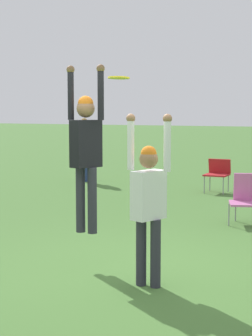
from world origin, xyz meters
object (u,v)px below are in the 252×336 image
person_defending (149,197)px  camping_chair_1 (247,196)px  person_spectator_near (84,143)px  frisbee (119,78)px  camping_chair_3 (218,172)px  person_jumping (86,145)px

person_defending → camping_chair_1: person_defending is taller
camping_chair_1 → person_spectator_near: (-5.51, 3.90, 0.59)m
frisbee → camping_chair_1: (0.65, 3.92, -1.91)m
person_defending → person_spectator_near: (-5.30, 7.94, 0.04)m
camping_chair_3 → person_spectator_near: size_ratio=0.45×
frisbee → person_spectator_near: 9.30m
person_jumping → person_defending: size_ratio=1.08×
camping_chair_3 → person_spectator_near: person_spectator_near is taller
frisbee → camping_chair_3: (-0.89, 7.41, -1.90)m
frisbee → camping_chair_1: frisbee is taller
frisbee → person_spectator_near: frisbee is taller
frisbee → person_jumping: bearing=154.1°
camping_chair_1 → person_spectator_near: bearing=-53.7°
person_jumping → frisbee: bearing=-93.8°
person_defending → camping_chair_3: (-1.32, 7.54, -0.54)m
frisbee → camping_chair_1: size_ratio=0.29×
frisbee → person_spectator_near: (-4.86, 7.81, -1.32)m
person_spectator_near → camping_chair_1: bearing=-67.0°
person_jumping → person_defending: (1.05, -0.42, -0.54)m
person_jumping → camping_chair_1: bearing=3.0°
person_jumping → camping_chair_3: person_jumping is taller
camping_chair_3 → frisbee: bearing=96.8°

